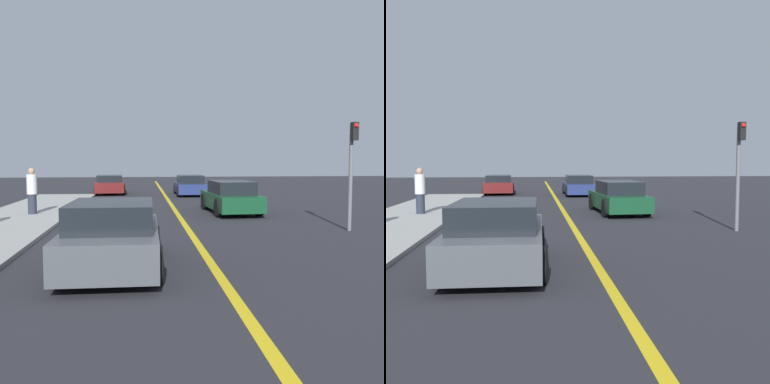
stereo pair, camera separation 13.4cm
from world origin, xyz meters
TOP-DOWN VIEW (x-y plane):
  - road_center_line at (0.00, 18.00)m, footprint 0.20×60.00m
  - car_ahead_center at (-2.05, 12.36)m, footprint 1.99×3.89m
  - car_far_distant at (2.22, 21.16)m, footprint 2.03×4.32m
  - car_parked_left_lot at (1.57, 30.43)m, footprint 1.88×4.03m
  - car_oncoming_far at (-3.51, 32.06)m, footprint 2.08×4.09m
  - pedestrian_far_standing at (-5.67, 20.85)m, footprint 0.38×0.38m
  - traffic_light at (4.98, 16.24)m, footprint 0.18×0.40m

SIDE VIEW (x-z plane):
  - road_center_line at x=0.00m, z-range 0.00..0.01m
  - car_oncoming_far at x=-3.51m, z-range -0.01..1.21m
  - car_parked_left_lot at x=1.57m, z-range -0.02..1.23m
  - car_far_distant at x=2.22m, z-range -0.02..1.32m
  - car_ahead_center at x=-2.05m, z-range -0.03..1.36m
  - pedestrian_far_standing at x=-5.67m, z-range 0.11..1.90m
  - traffic_light at x=4.98m, z-range 0.42..3.77m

